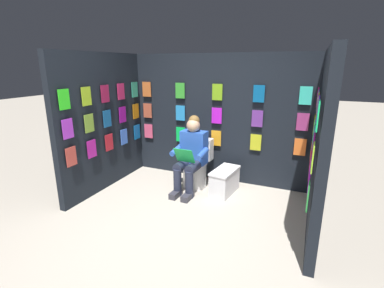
{
  "coord_description": "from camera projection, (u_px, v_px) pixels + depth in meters",
  "views": [
    {
      "loc": [
        -1.43,
        2.46,
        1.94
      ],
      "look_at": [
        0.09,
        -1.06,
        0.85
      ],
      "focal_mm": 26.18,
      "sensor_mm": 36.0,
      "label": 1
    }
  ],
  "objects": [
    {
      "name": "display_wall_back",
      "position": [
        218.0,
        119.0,
        4.7
      ],
      "size": [
        3.14,
        0.14,
        2.12
      ],
      "color": "black",
      "rests_on": "ground"
    },
    {
      "name": "display_wall_right",
      "position": [
        103.0,
        122.0,
        4.41
      ],
      "size": [
        0.14,
        1.92,
        2.12
      ],
      "color": "black",
      "rests_on": "ground"
    },
    {
      "name": "comic_longbox_near",
      "position": [
        225.0,
        181.0,
        4.35
      ],
      "size": [
        0.36,
        0.62,
        0.38
      ],
      "rotation": [
        0.0,
        0.0,
        -0.13
      ],
      "color": "silver",
      "rests_on": "ground"
    },
    {
      "name": "ground_plane",
      "position": [
        163.0,
        238.0,
        3.25
      ],
      "size": [
        30.0,
        30.0,
        0.0
      ],
      "primitive_type": "plane",
      "color": "#B2A899"
    },
    {
      "name": "person_reading",
      "position": [
        191.0,
        154.0,
        4.34
      ],
      "size": [
        0.54,
        0.69,
        1.19
      ],
      "rotation": [
        0.0,
        0.0,
        -0.04
      ],
      "color": "blue",
      "rests_on": "ground"
    },
    {
      "name": "display_wall_left",
      "position": [
        321.0,
        144.0,
        3.21
      ],
      "size": [
        0.14,
        1.92,
        2.12
      ],
      "color": "black",
      "rests_on": "ground"
    },
    {
      "name": "toilet",
      "position": [
        197.0,
        166.0,
        4.61
      ],
      "size": [
        0.41,
        0.56,
        0.77
      ],
      "rotation": [
        0.0,
        0.0,
        -0.04
      ],
      "color": "white",
      "rests_on": "ground"
    }
  ]
}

